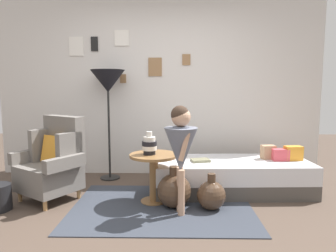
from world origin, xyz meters
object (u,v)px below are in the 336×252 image
at_px(vase_striped, 149,145).
at_px(person_child, 181,146).
at_px(book_on_daybed, 200,160).
at_px(demijohn_near, 174,190).
at_px(armchair, 54,162).
at_px(floor_lamp, 108,84).
at_px(demijohn_far, 211,195).
at_px(daybed, 232,176).
at_px(side_table, 154,168).

height_order(vase_striped, person_child, person_child).
xyz_separation_m(book_on_daybed, demijohn_near, (-0.32, -0.47, -0.22)).
height_order(armchair, demijohn_near, armchair).
relative_size(floor_lamp, book_on_daybed, 7.07).
distance_m(book_on_daybed, demijohn_far, 0.59).
bearing_deg(demijohn_near, daybed, 36.54).
relative_size(person_child, demijohn_far, 2.86).
xyz_separation_m(daybed, demijohn_far, (-0.33, -0.59, -0.04)).
distance_m(side_table, vase_striped, 0.27).
relative_size(side_table, floor_lamp, 0.36).
relative_size(vase_striped, book_on_daybed, 1.18).
height_order(demijohn_near, demijohn_far, demijohn_near).
bearing_deg(person_child, daybed, 47.21).
xyz_separation_m(daybed, book_on_daybed, (-0.40, -0.07, 0.22)).
xyz_separation_m(daybed, vase_striped, (-1.01, -0.40, 0.47)).
bearing_deg(armchair, demijohn_far, -9.76).
relative_size(book_on_daybed, demijohn_near, 0.48).
distance_m(floor_lamp, demijohn_far, 2.11).
relative_size(floor_lamp, person_child, 1.38).
bearing_deg(side_table, armchair, 174.66).
xyz_separation_m(armchair, floor_lamp, (0.49, 0.81, 0.92)).
bearing_deg(floor_lamp, side_table, -52.90).
bearing_deg(book_on_daybed, daybed, 9.25).
height_order(side_table, floor_lamp, floor_lamp).
distance_m(demijohn_near, demijohn_far, 0.40).
xyz_separation_m(side_table, demijohn_near, (0.23, -0.15, -0.21)).
bearing_deg(floor_lamp, vase_striped, -55.10).
distance_m(daybed, floor_lamp, 2.09).
xyz_separation_m(vase_striped, person_child, (0.34, -0.32, 0.05)).
relative_size(daybed, demijohn_near, 4.22).
bearing_deg(armchair, person_child, -16.43).
bearing_deg(demijohn_far, floor_lamp, 139.77).
xyz_separation_m(daybed, demijohn_near, (-0.73, -0.54, -0.01)).
xyz_separation_m(armchair, demijohn_near, (1.42, -0.26, -0.25)).
bearing_deg(demijohn_near, book_on_daybed, 55.64).
relative_size(armchair, book_on_daybed, 4.41).
bearing_deg(floor_lamp, person_child, -51.47).
bearing_deg(daybed, book_on_daybed, -170.75).
relative_size(side_table, person_child, 0.50).
xyz_separation_m(book_on_daybed, demijohn_far, (0.08, -0.52, -0.26)).
bearing_deg(vase_striped, floor_lamp, 124.90).
distance_m(floor_lamp, book_on_daybed, 1.68).
distance_m(vase_striped, demijohn_far, 0.87).
relative_size(daybed, demijohn_far, 4.89).
bearing_deg(vase_striped, demijohn_far, -15.80).
bearing_deg(vase_striped, person_child, -42.63).
relative_size(book_on_daybed, demijohn_far, 0.56).
xyz_separation_m(person_child, demijohn_near, (-0.07, 0.18, -0.53)).
height_order(side_table, book_on_daybed, side_table).
xyz_separation_m(person_child, demijohn_far, (0.33, 0.12, -0.56)).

